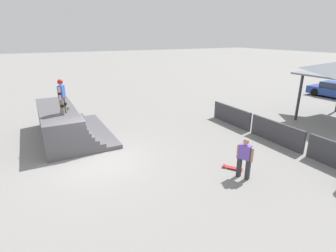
# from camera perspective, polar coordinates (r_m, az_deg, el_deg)

# --- Properties ---
(ground_plane) EXTENTS (160.00, 160.00, 0.00)m
(ground_plane) POSITION_cam_1_polar(r_m,az_deg,el_deg) (11.38, -14.98, -7.50)
(ground_plane) COLOR gray
(quarter_pipe_ramp) EXTENTS (5.53, 3.23, 1.56)m
(quarter_pipe_ramp) POSITION_cam_1_polar(r_m,az_deg,el_deg) (14.32, -21.53, 0.32)
(quarter_pipe_ramp) COLOR #565459
(quarter_pipe_ramp) RESTS_ON ground
(skater_on_deck) EXTENTS (0.67, 0.41, 1.59)m
(skater_on_deck) POSITION_cam_1_polar(r_m,az_deg,el_deg) (12.78, -22.13, 6.41)
(skater_on_deck) COLOR #6B6051
(skater_on_deck) RESTS_ON quarter_pipe_ramp
(skateboard_on_deck) EXTENTS (0.78, 0.50, 0.09)m
(skateboard_on_deck) POSITION_cam_1_polar(r_m,az_deg,el_deg) (13.43, -21.57, 3.28)
(skateboard_on_deck) COLOR blue
(skateboard_on_deck) RESTS_ON quarter_pipe_ramp
(bystander_walking) EXTENTS (0.61, 0.35, 1.55)m
(bystander_walking) POSITION_cam_1_polar(r_m,az_deg,el_deg) (9.86, 16.34, -6.40)
(bystander_walking) COLOR #2D2D33
(bystander_walking) RESTS_ON ground
(skateboard_on_ground) EXTENTS (0.76, 0.61, 0.09)m
(skateboard_on_ground) POSITION_cam_1_polar(r_m,az_deg,el_deg) (10.72, 13.72, -8.79)
(skateboard_on_ground) COLOR silver
(skateboard_on_ground) RESTS_ON ground
(barrier_fence) EXTENTS (9.56, 0.12, 1.05)m
(barrier_fence) POSITION_cam_1_polar(r_m,az_deg,el_deg) (13.73, 22.48, -1.32)
(barrier_fence) COLOR #3D3D42
(barrier_fence) RESTS_ON ground
(parked_car_blue) EXTENTS (4.21, 1.99, 1.27)m
(parked_car_blue) POSITION_cam_1_polar(r_m,az_deg,el_deg) (26.28, 32.55, 6.56)
(parked_car_blue) COLOR navy
(parked_car_blue) RESTS_ON ground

